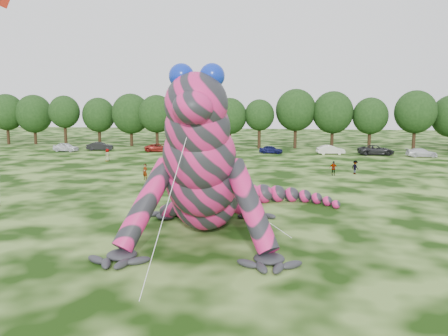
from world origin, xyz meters
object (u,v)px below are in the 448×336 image
car_2 (160,148)px  car_3 (214,151)px  tree_4 (99,122)px  spectator_0 (145,172)px  car_5 (331,150)px  inflatable_gecko (208,150)px  spectator_4 (107,155)px  spectator_1 (187,169)px  spectator_2 (355,167)px  tree_6 (157,121)px  tree_13 (415,121)px  tree_2 (34,120)px  car_4 (271,150)px  car_0 (66,147)px  tree_11 (333,120)px  tree_7 (197,121)px  tree_12 (370,124)px  tree_8 (230,123)px  spectator_3 (333,168)px  tree_3 (65,121)px  tree_10 (296,119)px  car_7 (422,153)px  car_6 (376,150)px  tree_1 (7,119)px  tree_9 (259,124)px  tree_5 (131,120)px  car_1 (100,146)px

car_2 → car_3: car_2 is taller
tree_4 → spectator_0: (21.41, -36.03, -3.66)m
car_5 → inflatable_gecko: bearing=154.5°
car_2 → spectator_4: spectator_4 is taller
spectator_1 → spectator_2: bearing=-113.7°
tree_6 → tree_13: size_ratio=0.94×
tree_2 → spectator_4: size_ratio=5.67×
spectator_1 → car_4: bearing=-55.9°
tree_6 → spectator_0: tree_6 is taller
tree_13 → spectator_2: bearing=-116.1°
car_0 → tree_11: bearing=-68.5°
tree_7 → car_5: tree_7 is taller
tree_13 → spectator_0: 49.55m
tree_6 → tree_12: size_ratio=1.06×
tree_8 → spectator_3: size_ratio=5.64×
car_0 → tree_2: bearing=55.3°
tree_4 → car_2: 18.01m
tree_4 → car_0: 12.10m
tree_2 → tree_3: bearing=-13.1°
tree_10 → spectator_4: size_ratio=6.18×
tree_4 → car_7: bearing=-10.8°
tree_4 → tree_8: size_ratio=1.01×
tree_3 → car_6: tree_3 is taller
car_5 → spectator_3: bearing=165.2°
tree_7 → car_7: (36.08, -8.67, -4.09)m
car_0 → car_2: 15.70m
tree_6 → car_6: (37.33, -6.80, -3.99)m
tree_1 → spectator_2: bearing=-24.2°
tree_7 → spectator_3: bearing=-52.5°
tree_10 → car_7: 21.82m
tree_7 → tree_9: size_ratio=1.09×
tree_4 → tree_5: tree_5 is taller
car_0 → car_1: car_0 is taller
tree_7 → car_1: size_ratio=2.19×
tree_9 → car_3: size_ratio=1.96×
tree_10 → car_1: bearing=-165.1°
tree_12 → car_6: size_ratio=1.64×
tree_4 → tree_11: 43.43m
car_3 → spectator_1: (0.58, -20.48, 0.17)m
tree_2 → tree_8: 38.84m
spectator_4 → car_5: bearing=128.2°
car_5 → spectator_4: (-31.30, -13.16, 0.14)m
car_6 → tree_8: bearing=65.7°
car_1 → car_5: car_5 is taller
tree_1 → spectator_2: size_ratio=6.31×
car_1 → car_3: 20.84m
tree_4 → tree_5: bearing=-2.4°
tree_3 → tree_9: size_ratio=1.09×
tree_12 → car_3: size_ratio=2.03×
tree_3 → spectator_1: bearing=-45.2°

